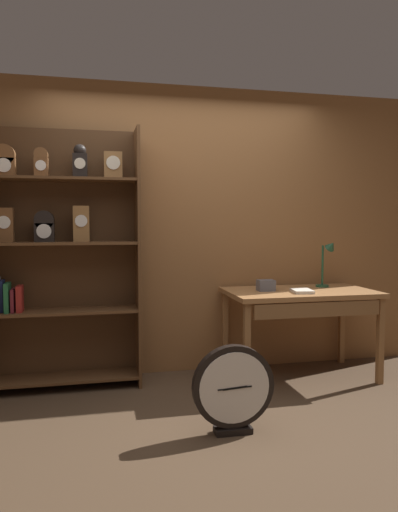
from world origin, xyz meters
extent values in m
plane|color=#4C3826|center=(0.00, 0.00, 0.00)|extent=(10.00, 10.00, 0.00)
cube|color=brown|center=(0.00, 1.38, 1.30)|extent=(4.80, 0.05, 2.60)
cube|color=brown|center=(-0.45, 1.10, 1.07)|extent=(0.03, 0.32, 2.15)
cube|color=#4B2F1A|center=(-1.06, 1.26, 1.07)|extent=(1.25, 0.01, 2.15)
cube|color=brown|center=(-1.06, 1.10, 0.09)|extent=(1.20, 0.31, 0.02)
cube|color=brown|center=(-1.06, 1.10, 0.64)|extent=(1.20, 0.31, 0.02)
cube|color=brown|center=(-1.06, 1.10, 1.20)|extent=(1.20, 0.31, 0.02)
cube|color=brown|center=(-1.06, 1.10, 1.72)|extent=(1.20, 0.31, 0.02)
cube|color=brown|center=(-1.48, 1.09, 1.80)|extent=(0.16, 0.09, 0.14)
cylinder|color=brown|center=(-1.48, 1.09, 1.90)|extent=(0.16, 0.09, 0.16)
cylinder|color=white|center=(-1.48, 1.05, 1.81)|extent=(0.11, 0.01, 0.11)
cube|color=brown|center=(-1.50, 1.12, 1.35)|extent=(0.13, 0.07, 0.27)
cylinder|color=white|center=(-1.50, 1.08, 1.37)|extent=(0.10, 0.01, 0.10)
cube|color=brown|center=(-1.21, 1.09, 1.81)|extent=(0.11, 0.09, 0.15)
cylinder|color=brown|center=(-1.21, 1.09, 1.91)|extent=(0.11, 0.09, 0.11)
cylinder|color=white|center=(-1.21, 1.04, 1.82)|extent=(0.08, 0.01, 0.08)
cube|color=black|center=(-1.20, 1.11, 1.29)|extent=(0.15, 0.08, 0.15)
cylinder|color=black|center=(-1.20, 1.11, 1.39)|extent=(0.15, 0.08, 0.15)
cylinder|color=silver|center=(-1.20, 1.06, 1.30)|extent=(0.11, 0.01, 0.11)
cube|color=black|center=(-0.91, 1.11, 1.83)|extent=(0.12, 0.11, 0.20)
sphere|color=black|center=(-0.91, 1.11, 1.96)|extent=(0.10, 0.10, 0.10)
cylinder|color=silver|center=(-0.91, 1.06, 1.84)|extent=(0.09, 0.01, 0.09)
cube|color=olive|center=(-0.91, 1.10, 1.36)|extent=(0.13, 0.07, 0.29)
cylinder|color=silver|center=(-0.91, 1.06, 1.38)|extent=(0.10, 0.01, 0.10)
cube|color=olive|center=(-0.65, 1.10, 1.84)|extent=(0.15, 0.08, 0.22)
cylinder|color=silver|center=(-0.65, 1.06, 1.86)|extent=(0.11, 0.01, 0.11)
cube|color=#19234C|center=(-1.53, 1.12, 0.78)|extent=(0.03, 0.13, 0.26)
cube|color=#236638|center=(-1.49, 1.09, 0.77)|extent=(0.03, 0.17, 0.24)
cube|color=maroon|center=(-1.45, 1.09, 0.75)|extent=(0.02, 0.15, 0.19)
cube|color=maroon|center=(-1.40, 1.09, 0.76)|extent=(0.04, 0.13, 0.21)
cube|color=#9E6B3D|center=(0.95, 0.95, 0.76)|extent=(1.29, 0.74, 0.04)
cube|color=olive|center=(0.36, 0.63, 0.37)|extent=(0.05, 0.05, 0.74)
cube|color=olive|center=(1.55, 0.63, 0.37)|extent=(0.05, 0.05, 0.74)
cube|color=olive|center=(0.36, 1.27, 0.37)|extent=(0.05, 0.05, 0.74)
cube|color=olive|center=(1.55, 1.27, 0.37)|extent=(0.05, 0.05, 0.74)
cube|color=brown|center=(0.95, 0.60, 0.67)|extent=(1.09, 0.03, 0.12)
cylinder|color=#1E472D|center=(1.25, 1.11, 0.79)|extent=(0.12, 0.12, 0.02)
cylinder|color=#1E472D|center=(1.25, 1.11, 0.98)|extent=(0.02, 0.02, 0.37)
cone|color=#1E472D|center=(1.31, 1.06, 1.16)|extent=(0.12, 0.14, 0.12)
cube|color=#595960|center=(0.65, 0.98, 0.83)|extent=(0.15, 0.11, 0.10)
cube|color=silver|center=(0.91, 0.82, 0.79)|extent=(0.19, 0.24, 0.02)
cube|color=black|center=(0.05, -0.02, 0.02)|extent=(0.24, 0.11, 0.04)
cylinder|color=black|center=(0.05, -0.02, 0.31)|extent=(0.54, 0.06, 0.54)
cylinder|color=silver|center=(0.05, -0.05, 0.31)|extent=(0.47, 0.01, 0.47)
cube|color=black|center=(0.05, -0.05, 0.31)|extent=(0.16, 0.01, 0.02)
cube|color=black|center=(0.05, -0.06, 0.31)|extent=(0.23, 0.01, 0.02)
camera|label=1|loc=(-0.82, -2.90, 1.36)|focal=33.30mm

